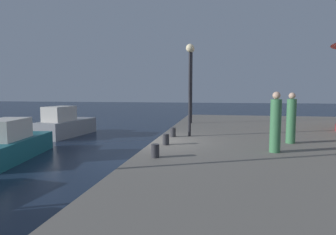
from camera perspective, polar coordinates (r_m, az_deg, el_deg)
The scene contains 10 objects.
ground_plane at distance 11.46m, azimuth -2.75°, elevation -8.57°, with size 120.00×120.00×0.00m, color #162338.
motorboat_grey at distance 18.53m, azimuth -20.13°, elevation -1.39°, with size 2.06×4.38×1.86m.
motorboat_teal at distance 13.17m, azimuth -29.56°, elevation -4.73°, with size 2.50×4.75×1.65m.
lamp_post_near_edge at distance 12.22m, azimuth 4.48°, elevation 9.02°, with size 0.36×0.36×3.97m.
lamp_post_mid_promenade at distance 17.39m, azimuth 4.79°, elevation 9.28°, with size 0.36×0.36×4.68m.
bollard_south at distance 10.30m, azimuth -0.44°, elevation -4.46°, with size 0.24×0.24×0.40m, color #2D2D33.
bollard_north at distance 12.10m, azimuth 1.01°, elevation -3.00°, with size 0.24×0.24×0.40m, color #2D2D33.
bollard_center at distance 8.35m, azimuth -2.60°, elevation -6.76°, with size 0.24×0.24×0.40m, color #2D2D33.
person_mid_promenade at distance 9.58m, azimuth 20.99°, elevation -1.23°, with size 0.34×0.34×1.94m.
person_far_corner at distance 11.50m, azimuth 23.73°, elevation -0.38°, with size 0.34×0.34×1.91m.
Camera 1 is at (2.52, -10.84, 2.74)m, focal length 30.02 mm.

